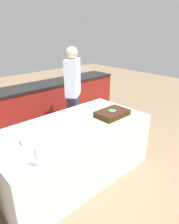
{
  "coord_description": "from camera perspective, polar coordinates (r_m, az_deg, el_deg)",
  "views": [
    {
      "loc": [
        -1.41,
        -1.86,
        1.91
      ],
      "look_at": [
        0.3,
        0.0,
        0.86
      ],
      "focal_mm": 32.0,
      "sensor_mm": 36.0,
      "label": 1
    }
  ],
  "objects": [
    {
      "name": "cake",
      "position": [
        2.86,
        6.49,
        -0.38
      ],
      "size": [
        0.5,
        0.35,
        0.09
      ],
      "color": "gold",
      "rests_on": "dining_table"
    },
    {
      "name": "wine_glass",
      "position": [
        1.85,
        -14.83,
        -11.49
      ],
      "size": [
        0.07,
        0.07,
        0.2
      ],
      "color": "white",
      "rests_on": "dining_table"
    },
    {
      "name": "ground_plane",
      "position": [
        3.01,
        -4.38,
        -16.86
      ],
      "size": [
        14.0,
        14.0,
        0.0
      ],
      "primitive_type": "plane",
      "color": "#7A664C"
    },
    {
      "name": "side_plate_near_cake",
      "position": [
        3.07,
        2.63,
        0.63
      ],
      "size": [
        0.17,
        0.17,
        0.0
      ],
      "color": "white",
      "rests_on": "dining_table"
    },
    {
      "name": "dining_table",
      "position": [
        2.79,
        -4.61,
        -10.8
      ],
      "size": [
        2.06,
        1.03,
        0.76
      ],
      "color": "silver",
      "rests_on": "ground_plane"
    },
    {
      "name": "person_cutting_cake",
      "position": [
        3.44,
        -4.66,
        4.79
      ],
      "size": [
        0.41,
        0.39,
        1.66
      ],
      "rotation": [
        0.0,
        0.0,
        -2.46
      ],
      "color": "#383347",
      "rests_on": "ground_plane"
    },
    {
      "name": "back_counter",
      "position": [
        4.0,
        -18.97,
        0.0
      ],
      "size": [
        4.4,
        0.58,
        0.92
      ],
      "color": "maroon",
      "rests_on": "ground_plane"
    },
    {
      "name": "plate_stack",
      "position": [
        2.29,
        -16.47,
        -7.34
      ],
      "size": [
        0.2,
        0.2,
        0.09
      ],
      "color": "white",
      "rests_on": "dining_table"
    }
  ]
}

